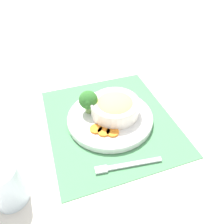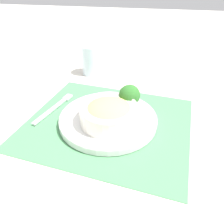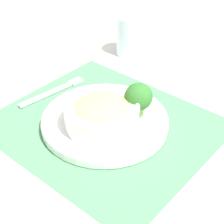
{
  "view_description": "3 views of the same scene",
  "coord_description": "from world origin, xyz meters",
  "px_view_note": "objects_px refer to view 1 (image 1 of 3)",
  "views": [
    {
      "loc": [
        -0.46,
        0.22,
        0.5
      ],
      "look_at": [
        -0.01,
        -0.0,
        0.05
      ],
      "focal_mm": 35.0,
      "sensor_mm": 36.0,
      "label": 1
    },
    {
      "loc": [
        0.11,
        -0.49,
        0.38
      ],
      "look_at": [
        0.01,
        0.0,
        0.04
      ],
      "focal_mm": 35.0,
      "sensor_mm": 36.0,
      "label": 2
    },
    {
      "loc": [
        0.37,
        -0.53,
        0.51
      ],
      "look_at": [
        0.01,
        0.01,
        0.04
      ],
      "focal_mm": 60.0,
      "sensor_mm": 36.0,
      "label": 3
    }
  ],
  "objects_px": {
    "water_glass": "(6,187)",
    "fork": "(122,166)",
    "bowl": "(115,106)",
    "broccoli_floret": "(88,101)"
  },
  "relations": [
    {
      "from": "broccoli_floret",
      "to": "fork",
      "type": "bearing_deg",
      "value": -179.52
    },
    {
      "from": "broccoli_floret",
      "to": "fork",
      "type": "height_order",
      "value": "broccoli_floret"
    },
    {
      "from": "water_glass",
      "to": "fork",
      "type": "height_order",
      "value": "water_glass"
    },
    {
      "from": "water_glass",
      "to": "bowl",
      "type": "bearing_deg",
      "value": -67.63
    },
    {
      "from": "water_glass",
      "to": "fork",
      "type": "bearing_deg",
      "value": -98.33
    },
    {
      "from": "broccoli_floret",
      "to": "water_glass",
      "type": "distance_m",
      "value": 0.33
    },
    {
      "from": "bowl",
      "to": "broccoli_floret",
      "type": "relative_size",
      "value": 2.01
    },
    {
      "from": "water_glass",
      "to": "fork",
      "type": "distance_m",
      "value": 0.28
    },
    {
      "from": "broccoli_floret",
      "to": "fork",
      "type": "distance_m",
      "value": 0.23
    },
    {
      "from": "water_glass",
      "to": "fork",
      "type": "relative_size",
      "value": 0.64
    }
  ]
}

